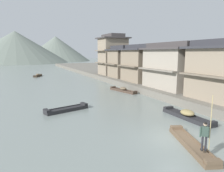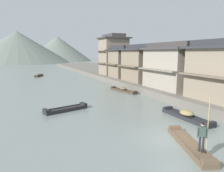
% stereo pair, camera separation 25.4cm
% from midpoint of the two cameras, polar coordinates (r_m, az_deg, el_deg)
% --- Properties ---
extents(ground_plane, '(400.00, 400.00, 0.00)m').
position_cam_midpoint_polar(ground_plane, '(14.89, 16.99, -13.78)').
color(ground_plane, gray).
extents(riverbank_right, '(18.00, 110.00, 0.87)m').
position_cam_midpoint_polar(riverbank_right, '(47.31, 7.32, 2.62)').
color(riverbank_right, '#6B665B').
rests_on(riverbank_right, ground).
extents(boat_foreground_poled, '(2.62, 5.17, 0.45)m').
position_cam_midpoint_polar(boat_foreground_poled, '(14.12, 20.62, -14.63)').
color(boat_foreground_poled, brown).
rests_on(boat_foreground_poled, ground).
extents(boatman_person, '(0.52, 0.37, 3.04)m').
position_cam_midpoint_polar(boatman_person, '(12.44, 23.84, -11.59)').
color(boatman_person, black).
rests_on(boatman_person, boat_foreground_poled).
extents(boat_moored_nearest, '(2.04, 5.31, 0.69)m').
position_cam_midpoint_polar(boat_moored_nearest, '(30.91, 3.30, -1.12)').
color(boat_moored_nearest, '#423328').
rests_on(boat_moored_nearest, ground).
extents(boat_moored_second, '(1.13, 5.35, 0.79)m').
position_cam_midpoint_polar(boat_moored_second, '(19.54, 19.83, -7.60)').
color(boat_moored_second, '#232326').
rests_on(boat_moored_second, ground).
extents(boat_moored_third, '(4.48, 2.16, 0.50)m').
position_cam_midpoint_polar(boat_moored_third, '(21.28, -12.03, -6.16)').
color(boat_moored_third, '#232326').
rests_on(boat_moored_third, ground).
extents(boat_moored_far, '(2.35, 3.54, 0.71)m').
position_cam_midpoint_polar(boat_moored_far, '(53.27, -19.07, 2.72)').
color(boat_moored_far, '#33281E').
rests_on(boat_moored_far, ground).
extents(house_waterfront_nearest, '(6.03, 6.84, 6.14)m').
position_cam_midpoint_polar(house_waterfront_nearest, '(24.23, 28.29, 3.70)').
color(house_waterfront_nearest, gray).
rests_on(house_waterfront_nearest, riverbank_right).
extents(house_waterfront_second, '(5.22, 8.29, 6.14)m').
position_cam_midpoint_polar(house_waterfront_second, '(29.40, 15.78, 5.18)').
color(house_waterfront_second, gray).
rests_on(house_waterfront_second, riverbank_right).
extents(house_waterfront_tall, '(6.66, 6.92, 6.14)m').
position_cam_midpoint_polar(house_waterfront_tall, '(36.25, 8.69, 6.09)').
color(house_waterfront_tall, '#7F705B').
rests_on(house_waterfront_tall, riverbank_right).
extents(house_waterfront_narrow, '(5.18, 5.78, 6.14)m').
position_cam_midpoint_polar(house_waterfront_narrow, '(41.62, 2.95, 6.58)').
color(house_waterfront_narrow, '#7F705B').
rests_on(house_waterfront_narrow, riverbank_right).
extents(house_waterfront_far, '(6.49, 5.70, 8.74)m').
position_cam_midpoint_polar(house_waterfront_far, '(46.96, 0.57, 8.45)').
color(house_waterfront_far, gray).
rests_on(house_waterfront_far, riverbank_right).
extents(hill_far_west, '(45.48, 45.48, 16.36)m').
position_cam_midpoint_polar(hill_far_west, '(148.63, -14.46, 9.74)').
color(hill_far_west, slate).
rests_on(hill_far_west, ground).
extents(hill_far_centre, '(58.14, 58.14, 17.59)m').
position_cam_midpoint_polar(hill_far_centre, '(132.37, -24.16, 9.62)').
color(hill_far_centre, slate).
rests_on(hill_far_centre, ground).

